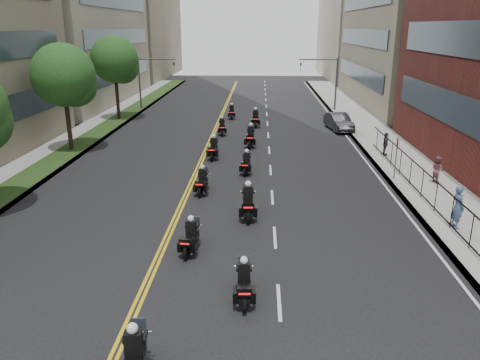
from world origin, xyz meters
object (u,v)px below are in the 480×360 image
object	(u,v)px
motorcycle_2	(191,238)
motorcycle_7	(251,137)
motorcycle_1	(244,284)
parked_sedan	(339,122)
motorcycle_6	(214,149)
motorcycle_10	(232,112)
motorcycle_8	(222,127)
motorcycle_9	(255,119)
motorcycle_3	(248,204)
pedestrian_b	(437,170)
motorcycle_5	(246,164)
pedestrian_a	(458,207)
pedestrian_c	(386,144)
motorcycle_4	(202,182)

from	to	relation	value
motorcycle_2	motorcycle_7	distance (m)	17.67
motorcycle_1	parked_sedan	distance (m)	28.24
motorcycle_6	motorcycle_10	world-z (taller)	motorcycle_6
motorcycle_8	motorcycle_9	bearing A→B (deg)	44.93
motorcycle_3	pedestrian_b	world-z (taller)	motorcycle_3
motorcycle_10	pedestrian_b	xyz separation A→B (m)	(12.94, -19.84, 0.31)
motorcycle_5	motorcycle_1	bearing A→B (deg)	-83.24
motorcycle_3	motorcycle_5	xyz separation A→B (m)	(-0.29, 7.04, -0.11)
motorcycle_10	motorcycle_3	bearing A→B (deg)	-87.67
motorcycle_5	motorcycle_10	xyz separation A→B (m)	(-1.99, 18.08, 0.01)
motorcycle_9	parked_sedan	distance (m)	7.41
parked_sedan	pedestrian_a	bearing A→B (deg)	-93.64
pedestrian_a	pedestrian_b	bearing A→B (deg)	-24.89
motorcycle_10	pedestrian_b	world-z (taller)	pedestrian_b
motorcycle_1	motorcycle_10	distance (m)	32.33
motorcycle_1	motorcycle_10	xyz separation A→B (m)	(-2.34, 32.24, -0.00)
motorcycle_3	pedestrian_c	distance (m)	14.53
motorcycle_9	motorcycle_4	bearing A→B (deg)	-99.75
pedestrian_c	motorcycle_8	bearing A→B (deg)	69.46
motorcycle_2	motorcycle_8	distance (m)	21.55
motorcycle_2	motorcycle_4	xyz separation A→B (m)	(-0.37, 7.00, 0.02)
motorcycle_6	motorcycle_9	size ratio (longest dim) A/B	0.95
motorcycle_9	pedestrian_c	xyz separation A→B (m)	(9.11, -10.10, 0.25)
motorcycle_6	parked_sedan	size ratio (longest dim) A/B	0.51
motorcycle_2	motorcycle_5	distance (m)	10.90
motorcycle_10	pedestrian_a	bearing A→B (deg)	-69.06
parked_sedan	motorcycle_10	bearing A→B (deg)	144.23
motorcycle_4	motorcycle_6	xyz separation A→B (m)	(-0.07, 7.06, 0.04)
motorcycle_4	motorcycle_6	bearing A→B (deg)	94.48
motorcycle_9	pedestrian_c	world-z (taller)	motorcycle_9
motorcycle_7	pedestrian_c	size ratio (longest dim) A/B	1.53
motorcycle_7	pedestrian_a	bearing A→B (deg)	-54.45
motorcycle_5	motorcycle_8	world-z (taller)	motorcycle_8
motorcycle_5	motorcycle_8	size ratio (longest dim) A/B	0.96
motorcycle_9	pedestrian_a	world-z (taller)	pedestrian_a
pedestrian_c	motorcycle_5	bearing A→B (deg)	122.35
motorcycle_1	motorcycle_8	size ratio (longest dim) A/B	0.97
motorcycle_2	motorcycle_8	world-z (taller)	motorcycle_8
motorcycle_8	parked_sedan	world-z (taller)	motorcycle_8
motorcycle_7	motorcycle_1	bearing A→B (deg)	-86.12
motorcycle_3	motorcycle_9	distance (m)	21.33
motorcycle_1	motorcycle_4	bearing A→B (deg)	101.09
motorcycle_1	motorcycle_8	world-z (taller)	motorcycle_8
motorcycle_6	parked_sedan	distance (m)	14.03
motorcycle_6	pedestrian_b	world-z (taller)	pedestrian_b
motorcycle_7	parked_sedan	size ratio (longest dim) A/B	0.55
motorcycle_9	motorcycle_10	size ratio (longest dim) A/B	1.15
motorcycle_9	parked_sedan	bearing A→B (deg)	-10.45
parked_sedan	pedestrian_a	distance (m)	21.31
motorcycle_6	pedestrian_c	xyz separation A→B (m)	(11.87, 0.86, 0.29)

